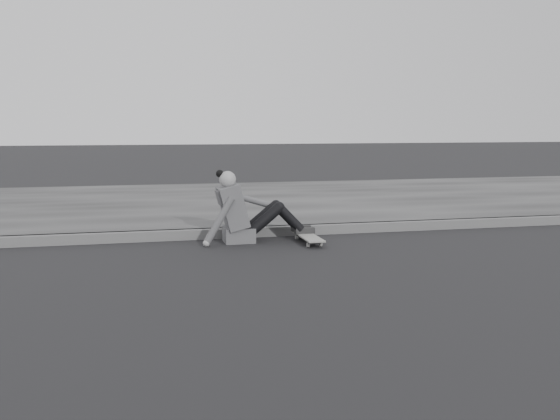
{
  "coord_description": "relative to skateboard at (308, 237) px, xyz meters",
  "views": [
    {
      "loc": [
        -1.5,
        -5.07,
        1.41
      ],
      "look_at": [
        -0.0,
        1.36,
        0.5
      ],
      "focal_mm": 40.0,
      "sensor_mm": 36.0,
      "label": 1
    }
  ],
  "objects": [
    {
      "name": "seated_woman",
      "position": [
        -0.73,
        0.25,
        0.29
      ],
      "size": [
        1.38,
        0.46,
        0.88
      ],
      "color": "#4D4D4F",
      "rests_on": "ground"
    },
    {
      "name": "skateboard",
      "position": [
        0.0,
        0.0,
        0.0
      ],
      "size": [
        0.2,
        0.78,
        0.09
      ],
      "color": "gray",
      "rests_on": "ground"
    },
    {
      "name": "curb",
      "position": [
        -0.5,
        0.57,
        -0.01
      ],
      "size": [
        24.0,
        0.16,
        0.12
      ],
      "primitive_type": "cube",
      "color": "#555555",
      "rests_on": "ground"
    },
    {
      "name": "ground",
      "position": [
        -0.5,
        -2.01,
        -0.07
      ],
      "size": [
        80.0,
        80.0,
        0.0
      ],
      "primitive_type": "plane",
      "color": "black",
      "rests_on": "ground"
    },
    {
      "name": "sidewalk",
      "position": [
        -0.5,
        3.59,
        -0.01
      ],
      "size": [
        24.0,
        6.0,
        0.12
      ],
      "primitive_type": "cube",
      "color": "#383838",
      "rests_on": "ground"
    }
  ]
}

